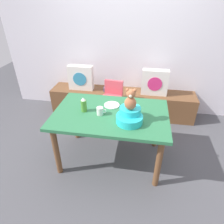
{
  "coord_description": "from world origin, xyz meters",
  "views": [
    {
      "loc": [
        0.35,
        -1.99,
        2.0
      ],
      "look_at": [
        0.0,
        0.1,
        0.69
      ],
      "focal_mm": 31.37,
      "sensor_mm": 36.0,
      "label": 1
    }
  ],
  "objects_px": {
    "ketchup_bottle": "(84,105)",
    "dinner_plate_near": "(112,105)",
    "pillow_floral_right": "(155,82)",
    "teddy_bear": "(131,100)",
    "coffee_mug": "(100,111)",
    "pillow_floral_left": "(81,78)",
    "book_stack": "(109,89)",
    "highchair": "(112,99)",
    "infant_seat_teal": "(130,116)",
    "dining_table": "(111,120)"
  },
  "relations": [
    {
      "from": "teddy_bear",
      "to": "dinner_plate_near",
      "type": "bearing_deg",
      "value": 128.16
    },
    {
      "from": "pillow_floral_left",
      "to": "book_stack",
      "type": "height_order",
      "value": "pillow_floral_left"
    },
    {
      "from": "dining_table",
      "to": "infant_seat_teal",
      "type": "bearing_deg",
      "value": -31.43
    },
    {
      "from": "book_stack",
      "to": "infant_seat_teal",
      "type": "height_order",
      "value": "infant_seat_teal"
    },
    {
      "from": "dining_table",
      "to": "teddy_bear",
      "type": "height_order",
      "value": "teddy_bear"
    },
    {
      "from": "coffee_mug",
      "to": "dinner_plate_near",
      "type": "bearing_deg",
      "value": 66.78
    },
    {
      "from": "pillow_floral_left",
      "to": "book_stack",
      "type": "relative_size",
      "value": 2.2
    },
    {
      "from": "pillow_floral_right",
      "to": "infant_seat_teal",
      "type": "bearing_deg",
      "value": -103.4
    },
    {
      "from": "book_stack",
      "to": "coffee_mug",
      "type": "xyz_separation_m",
      "value": [
        0.11,
        -1.26,
        0.29
      ]
    },
    {
      "from": "highchair",
      "to": "infant_seat_teal",
      "type": "relative_size",
      "value": 2.39
    },
    {
      "from": "coffee_mug",
      "to": "pillow_floral_left",
      "type": "bearing_deg",
      "value": 117.0
    },
    {
      "from": "book_stack",
      "to": "dining_table",
      "type": "distance_m",
      "value": 1.23
    },
    {
      "from": "ketchup_bottle",
      "to": "dinner_plate_near",
      "type": "relative_size",
      "value": 0.92
    },
    {
      "from": "pillow_floral_left",
      "to": "book_stack",
      "type": "xyz_separation_m",
      "value": [
        0.52,
        0.02,
        -0.19
      ]
    },
    {
      "from": "highchair",
      "to": "ketchup_bottle",
      "type": "xyz_separation_m",
      "value": [
        -0.22,
        -0.78,
        0.31
      ]
    },
    {
      "from": "coffee_mug",
      "to": "dinner_plate_near",
      "type": "relative_size",
      "value": 0.6
    },
    {
      "from": "highchair",
      "to": "infant_seat_teal",
      "type": "height_order",
      "value": "infant_seat_teal"
    },
    {
      "from": "pillow_floral_right",
      "to": "infant_seat_teal",
      "type": "distance_m",
      "value": 1.37
    },
    {
      "from": "pillow_floral_left",
      "to": "pillow_floral_right",
      "type": "relative_size",
      "value": 1.0
    },
    {
      "from": "teddy_bear",
      "to": "pillow_floral_right",
      "type": "bearing_deg",
      "value": 76.61
    },
    {
      "from": "teddy_bear",
      "to": "ketchup_bottle",
      "type": "xyz_separation_m",
      "value": [
        -0.57,
        0.13,
        -0.19
      ]
    },
    {
      "from": "dining_table",
      "to": "infant_seat_teal",
      "type": "xyz_separation_m",
      "value": [
        0.24,
        -0.15,
        0.17
      ]
    },
    {
      "from": "coffee_mug",
      "to": "book_stack",
      "type": "bearing_deg",
      "value": 95.16
    },
    {
      "from": "pillow_floral_left",
      "to": "coffee_mug",
      "type": "bearing_deg",
      "value": -63.0
    },
    {
      "from": "infant_seat_teal",
      "to": "pillow_floral_right",
      "type": "bearing_deg",
      "value": 76.6
    },
    {
      "from": "infant_seat_teal",
      "to": "teddy_bear",
      "type": "height_order",
      "value": "teddy_bear"
    },
    {
      "from": "highchair",
      "to": "ketchup_bottle",
      "type": "bearing_deg",
      "value": -105.46
    },
    {
      "from": "coffee_mug",
      "to": "ketchup_bottle",
      "type": "bearing_deg",
      "value": 168.56
    },
    {
      "from": "book_stack",
      "to": "ketchup_bottle",
      "type": "relative_size",
      "value": 1.08
    },
    {
      "from": "pillow_floral_left",
      "to": "dinner_plate_near",
      "type": "xyz_separation_m",
      "value": [
        0.73,
        -1.0,
        0.07
      ]
    },
    {
      "from": "highchair",
      "to": "ketchup_bottle",
      "type": "distance_m",
      "value": 0.86
    },
    {
      "from": "pillow_floral_left",
      "to": "highchair",
      "type": "distance_m",
      "value": 0.77
    },
    {
      "from": "dinner_plate_near",
      "to": "highchair",
      "type": "bearing_deg",
      "value": 99.48
    },
    {
      "from": "teddy_bear",
      "to": "ketchup_bottle",
      "type": "height_order",
      "value": "teddy_bear"
    },
    {
      "from": "highchair",
      "to": "teddy_bear",
      "type": "relative_size",
      "value": 3.16
    },
    {
      "from": "book_stack",
      "to": "highchair",
      "type": "relative_size",
      "value": 0.25
    },
    {
      "from": "infant_seat_teal",
      "to": "highchair",
      "type": "bearing_deg",
      "value": 111.26
    },
    {
      "from": "infant_seat_teal",
      "to": "coffee_mug",
      "type": "relative_size",
      "value": 2.75
    },
    {
      "from": "pillow_floral_right",
      "to": "coffee_mug",
      "type": "bearing_deg",
      "value": -118.6
    },
    {
      "from": "dining_table",
      "to": "dinner_plate_near",
      "type": "xyz_separation_m",
      "value": [
        -0.02,
        0.18,
        0.11
      ]
    },
    {
      "from": "pillow_floral_right",
      "to": "highchair",
      "type": "bearing_deg",
      "value": -148.21
    },
    {
      "from": "highchair",
      "to": "infant_seat_teal",
      "type": "bearing_deg",
      "value": -68.74
    },
    {
      "from": "dinner_plate_near",
      "to": "teddy_bear",
      "type": "bearing_deg",
      "value": -51.84
    },
    {
      "from": "dinner_plate_near",
      "to": "coffee_mug",
      "type": "bearing_deg",
      "value": -113.22
    },
    {
      "from": "pillow_floral_right",
      "to": "highchair",
      "type": "height_order",
      "value": "pillow_floral_right"
    },
    {
      "from": "infant_seat_teal",
      "to": "ketchup_bottle",
      "type": "distance_m",
      "value": 0.59
    },
    {
      "from": "dinner_plate_near",
      "to": "pillow_floral_right",
      "type": "bearing_deg",
      "value": 60.21
    },
    {
      "from": "dining_table",
      "to": "coffee_mug",
      "type": "distance_m",
      "value": 0.2
    },
    {
      "from": "pillow_floral_right",
      "to": "ketchup_bottle",
      "type": "xyz_separation_m",
      "value": [
        -0.89,
        -1.19,
        0.15
      ]
    },
    {
      "from": "dining_table",
      "to": "teddy_bear",
      "type": "distance_m",
      "value": 0.47
    }
  ]
}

